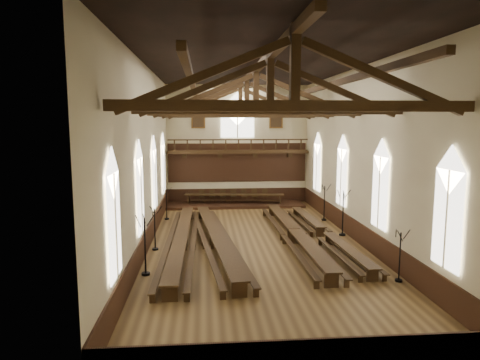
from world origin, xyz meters
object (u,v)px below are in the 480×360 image
object	(u,v)px
refectory_row_b	(215,237)
candelabrum_left_mid	(155,237)
dais	(234,204)
refectory_row_c	(294,232)
candelabrum_left_near	(145,257)
candelabrum_left_far	(167,210)
candelabrum_right_mid	(343,222)
refectory_row_a	(181,238)
candelabrum_right_near	(399,266)
refectory_row_d	(325,233)
candelabrum_right_far	(324,209)
high_table	(234,195)

from	to	relation	value
refectory_row_b	candelabrum_left_mid	bearing A→B (deg)	-175.25
dais	refectory_row_c	bearing A→B (deg)	-76.29
refectory_row_c	candelabrum_left_near	bearing A→B (deg)	-148.71
refectory_row_c	candelabrum_left_mid	world-z (taller)	candelabrum_left_mid
refectory_row_c	candelabrum_left_far	xyz separation A→B (m)	(-7.86, 6.44, 0.14)
refectory_row_b	candelabrum_right_mid	distance (m)	8.02
refectory_row_a	candelabrum_right_near	size ratio (longest dim) A/B	6.40
candelabrum_right_mid	refectory_row_b	bearing A→B (deg)	-167.16
refectory_row_a	refectory_row_d	world-z (taller)	refectory_row_a
candelabrum_left_far	candelabrum_right_far	distance (m)	11.17
candelabrum_right_mid	high_table	bearing A→B (deg)	120.90
candelabrum_right_mid	refectory_row_c	bearing A→B (deg)	-160.53
refectory_row_c	refectory_row_d	distance (m)	1.83
refectory_row_b	refectory_row_c	world-z (taller)	refectory_row_b
refectory_row_c	candelabrum_left_mid	bearing A→B (deg)	-173.41
candelabrum_right_far	refectory_row_b	bearing A→B (deg)	-143.28
refectory_row_c	candelabrum_right_near	xyz separation A→B (m)	(3.24, -6.52, 0.14)
candelabrum_right_mid	candelabrum_right_far	world-z (taller)	candelabrum_right_mid
dais	candelabrum_right_far	bearing A→B (deg)	-44.69
candelabrum_right_near	candelabrum_right_far	world-z (taller)	candelabrum_right_far
dais	candelabrum_left_mid	size ratio (longest dim) A/B	4.70
refectory_row_a	dais	size ratio (longest dim) A/B	1.30
refectory_row_b	candelabrum_left_far	world-z (taller)	candelabrum_left_far
refectory_row_c	candelabrum_right_far	xyz separation A→B (m)	(3.24, 5.20, 0.22)
refectory_row_d	refectory_row_c	bearing A→B (deg)	-178.28
candelabrum_left_near	candelabrum_right_far	bearing A→B (deg)	41.94
candelabrum_left_far	candelabrum_right_mid	xyz separation A→B (m)	(11.10, -5.29, 0.15)
refectory_row_c	candelabrum_left_far	bearing A→B (deg)	140.66
refectory_row_d	dais	bearing A→B (deg)	112.34
refectory_row_d	high_table	xyz separation A→B (m)	(-4.53, 11.02, 0.37)
refectory_row_b	dais	bearing A→B (deg)	80.91
candelabrum_left_mid	candelabrum_right_near	xyz separation A→B (m)	(11.10, -5.61, -0.03)
refectory_row_a	candelabrum_right_far	world-z (taller)	candelabrum_right_far
dais	candelabrum_left_far	world-z (taller)	candelabrum_left_far
refectory_row_d	candelabrum_left_mid	size ratio (longest dim) A/B	5.63
refectory_row_c	high_table	distance (m)	11.41
high_table	candelabrum_left_near	world-z (taller)	candelabrum_left_near
refectory_row_a	refectory_row_d	size ratio (longest dim) A/B	1.09
refectory_row_b	candelabrum_right_mid	bearing A→B (deg)	12.84
dais	high_table	xyz separation A→B (m)	(-0.00, -0.00, 0.75)
high_table	candelabrum_left_mid	bearing A→B (deg)	-113.27
refectory_row_d	refectory_row_a	bearing A→B (deg)	-174.13
high_table	refectory_row_a	bearing A→B (deg)	-107.53
refectory_row_c	candelabrum_left_far	distance (m)	10.16
high_table	candelabrum_left_far	bearing A→B (deg)	-138.03
high_table	candelabrum_left_far	size ratio (longest dim) A/B	3.54
refectory_row_a	candelabrum_right_far	xyz separation A→B (m)	(9.70, 5.99, 0.21)
dais	candelabrum_left_far	bearing A→B (deg)	-138.03
refectory_row_b	candelabrum_right_far	size ratio (longest dim) A/B	5.76
candelabrum_right_near	dais	bearing A→B (deg)	108.67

